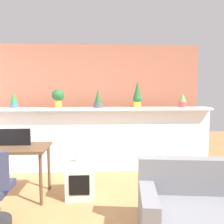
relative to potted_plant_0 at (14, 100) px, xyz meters
name	(u,v)px	position (x,y,z in m)	size (l,w,h in m)	color
divider_wall	(99,140)	(1.56, 0.04, -0.78)	(4.23, 0.16, 1.18)	white
plant_shelf	(99,109)	(1.56, 0.00, -0.17)	(4.23, 0.35, 0.04)	white
brick_wall_behind	(99,104)	(1.56, 0.64, -0.12)	(4.23, 0.10, 2.50)	#AD664C
potted_plant_0	(14,100)	(0.00, 0.00, 0.00)	(0.14, 0.14, 0.30)	#386B84
potted_plant_1	(58,97)	(0.80, 0.00, 0.06)	(0.23, 0.23, 0.35)	gold
potted_plant_2	(98,100)	(1.54, -0.02, 0.00)	(0.18, 0.18, 0.36)	#4C4C51
potted_plant_3	(137,95)	(2.28, 0.03, 0.08)	(0.17, 0.17, 0.50)	gold
potted_plant_4	(183,100)	(3.16, 0.03, -0.02)	(0.15, 0.15, 0.27)	#B7474C
desk	(9,153)	(0.27, -1.02, -0.71)	(1.10, 0.60, 0.75)	brown
tv_monitor	(14,137)	(0.33, -0.94, -0.50)	(0.46, 0.04, 0.24)	black
side_cube_shelf	(80,180)	(1.28, -1.04, -1.12)	(0.40, 0.41, 0.50)	silver
vase_on_shelf	(79,157)	(1.27, -0.99, -0.80)	(0.10, 0.10, 0.15)	silver
couch	(216,215)	(2.75, -2.14, -1.09)	(1.64, 0.94, 0.80)	slate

